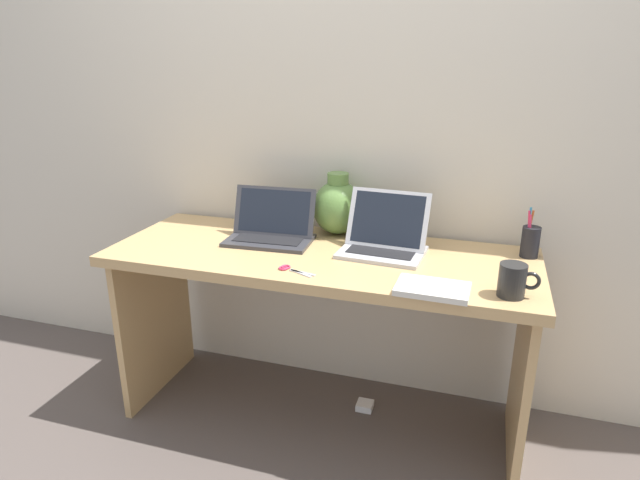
{
  "coord_description": "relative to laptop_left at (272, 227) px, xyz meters",
  "views": [
    {
      "loc": [
        0.59,
        -1.86,
        1.48
      ],
      "look_at": [
        0.0,
        0.0,
        0.81
      ],
      "focal_mm": 30.18,
      "sensor_mm": 36.0,
      "label": 1
    }
  ],
  "objects": [
    {
      "name": "pen_cup",
      "position": [
        1.0,
        0.11,
        0.01
      ],
      "size": [
        0.07,
        0.07,
        0.19
      ],
      "color": "black",
      "rests_on": "desk"
    },
    {
      "name": "notebook_stack",
      "position": [
        0.69,
        -0.32,
        -0.05
      ],
      "size": [
        0.24,
        0.16,
        0.02
      ],
      "primitive_type": "cube",
      "rotation": [
        0.0,
        0.0,
        -0.03
      ],
      "color": "silver",
      "rests_on": "desk"
    },
    {
      "name": "green_vase",
      "position": [
        0.23,
        0.17,
        0.06
      ],
      "size": [
        0.21,
        0.21,
        0.26
      ],
      "color": "#5B843D",
      "rests_on": "desk"
    },
    {
      "name": "coffee_mug",
      "position": [
        0.93,
        -0.28,
        -0.0
      ],
      "size": [
        0.13,
        0.09,
        0.11
      ],
      "color": "black",
      "rests_on": "desk"
    },
    {
      "name": "power_brick",
      "position": [
        0.41,
        0.02,
        -0.8
      ],
      "size": [
        0.07,
        0.07,
        0.03
      ],
      "primitive_type": "cube",
      "color": "white",
      "rests_on": "ground"
    },
    {
      "name": "scissors",
      "position": [
        0.19,
        -0.29,
        -0.05
      ],
      "size": [
        0.15,
        0.08,
        0.01
      ],
      "color": "#B7B7BC",
      "rests_on": "desk"
    },
    {
      "name": "back_wall",
      "position": [
        0.23,
        0.27,
        0.39
      ],
      "size": [
        4.4,
        0.04,
        2.4
      ],
      "primitive_type": "cube",
      "color": "beige",
      "rests_on": "ground"
    },
    {
      "name": "desk",
      "position": [
        0.23,
        -0.08,
        -0.21
      ],
      "size": [
        1.64,
        0.62,
        0.76
      ],
      "color": "tan",
      "rests_on": "ground"
    },
    {
      "name": "ground_plane",
      "position": [
        0.23,
        -0.08,
        -0.81
      ],
      "size": [
        6.0,
        6.0,
        0.0
      ],
      "primitive_type": "plane",
      "color": "#564C47"
    },
    {
      "name": "laptop_left",
      "position": [
        0.0,
        0.0,
        0.0
      ],
      "size": [
        0.35,
        0.24,
        0.21
      ],
      "color": "#333338",
      "rests_on": "desk"
    },
    {
      "name": "laptop_right",
      "position": [
        0.47,
        -0.0,
        0.01
      ],
      "size": [
        0.33,
        0.26,
        0.23
      ],
      "color": "#B2B2B7",
      "rests_on": "desk"
    }
  ]
}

